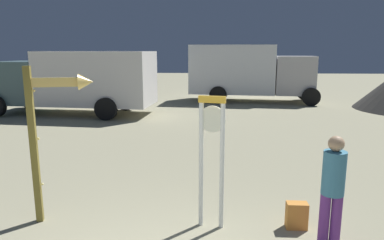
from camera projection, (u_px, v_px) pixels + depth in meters
name	position (u px, v px, depth m)	size (l,w,h in m)	color
standing_clock	(212.00, 149.00, 5.24)	(0.41, 0.17, 2.06)	white
arrow_sign	(53.00, 118.00, 5.38)	(1.01, 0.41, 2.49)	olive
person_near_clock	(333.00, 186.00, 4.76)	(0.31, 0.31, 1.60)	#6E338A
backpack	(296.00, 216.00, 5.38)	(0.32, 0.22, 0.42)	orange
box_truck_near	(248.00, 71.00, 18.68)	(6.90, 3.03, 3.02)	silver
box_truck_far	(79.00, 80.00, 14.92)	(6.99, 3.07, 2.69)	silver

